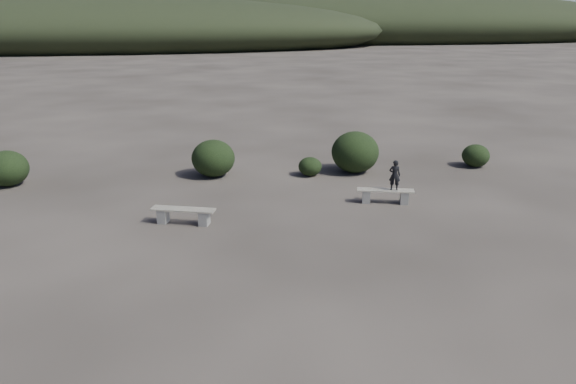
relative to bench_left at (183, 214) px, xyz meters
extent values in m
plane|color=#2D2723|center=(2.62, -4.40, -0.28)|extent=(1200.00, 1200.00, 0.00)
cube|color=slate|center=(-0.58, 0.18, -0.07)|extent=(0.35, 0.41, 0.41)
cube|color=slate|center=(0.58, -0.18, -0.07)|extent=(0.35, 0.41, 0.41)
cube|color=gray|center=(0.00, 0.00, 0.15)|extent=(1.85, 0.91, 0.05)
cube|color=slate|center=(5.65, 1.08, -0.08)|extent=(0.32, 0.39, 0.39)
cube|color=slate|center=(6.80, 0.79, -0.08)|extent=(0.32, 0.39, 0.39)
cube|color=gray|center=(6.23, 0.93, 0.14)|extent=(1.81, 0.79, 0.05)
imported|color=black|center=(6.47, 0.87, 0.65)|extent=(0.41, 0.33, 0.96)
ellipsoid|color=black|center=(0.94, 4.79, 0.40)|extent=(1.57, 1.57, 1.35)
ellipsoid|color=black|center=(4.45, 4.36, 0.07)|extent=(0.86, 0.86, 0.69)
ellipsoid|color=black|center=(6.19, 4.58, 0.50)|extent=(1.77, 1.77, 1.54)
ellipsoid|color=black|center=(11.05, 4.67, 0.16)|extent=(1.05, 1.05, 0.88)
ellipsoid|color=black|center=(-6.13, 4.62, 0.34)|extent=(1.46, 1.46, 1.23)
ellipsoid|color=black|center=(-22.38, 85.60, 2.42)|extent=(110.00, 40.00, 12.00)
ellipsoid|color=black|center=(37.62, 105.60, 2.87)|extent=(120.00, 44.00, 14.00)
ellipsoid|color=#323D31|center=(2.62, 155.60, 5.12)|extent=(190.00, 64.00, 24.00)
ellipsoid|color=slate|center=(72.62, 295.60, 9.62)|extent=(340.00, 110.00, 44.00)
ellipsoid|color=gray|center=(-27.38, 395.60, 12.32)|extent=(460.00, 140.00, 56.00)
camera|label=1|loc=(0.79, -15.20, 5.46)|focal=35.00mm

